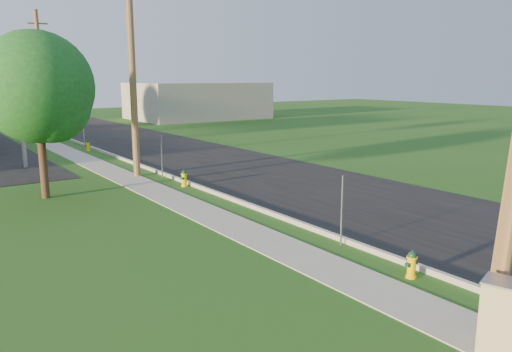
% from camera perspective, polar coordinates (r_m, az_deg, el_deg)
% --- Properties ---
extents(ground_plane, '(140.00, 140.00, 0.00)m').
position_cam_1_polar(ground_plane, '(11.82, 23.61, -12.97)').
color(ground_plane, '#215217').
rests_on(ground_plane, ground).
extents(road, '(8.00, 120.00, 0.02)m').
position_cam_1_polar(road, '(21.27, 6.81, -1.44)').
color(road, black).
rests_on(road, ground).
extents(curb, '(0.15, 120.00, 0.15)m').
position_cam_1_polar(curb, '(18.87, -2.27, -2.80)').
color(curb, '#A9A69B').
rests_on(curb, ground).
extents(sidewalk, '(1.50, 120.00, 0.03)m').
position_cam_1_polar(sidewalk, '(18.03, -6.94, -3.75)').
color(sidewalk, '#9B988D').
rests_on(sidewalk, ground).
extents(utility_pole_mid, '(1.40, 0.32, 9.80)m').
position_cam_1_polar(utility_pole_mid, '(24.05, -13.96, 11.65)').
color(utility_pole_mid, brown).
rests_on(utility_pole_mid, ground).
extents(utility_pole_far, '(1.40, 0.32, 9.50)m').
position_cam_1_polar(utility_pole_far, '(41.32, -23.30, 10.59)').
color(utility_pole_far, brown).
rests_on(utility_pole_far, ground).
extents(sign_post_near, '(0.05, 0.04, 2.00)m').
position_cam_1_polar(sign_post_near, '(14.10, 9.81, -3.95)').
color(sign_post_near, gray).
rests_on(sign_post_near, ground).
extents(sign_post_mid, '(0.05, 0.04, 2.00)m').
position_cam_1_polar(sign_post_mid, '(23.75, -10.71, 2.21)').
color(sign_post_mid, gray).
rests_on(sign_post_mid, ground).
extents(sign_post_far, '(0.05, 0.04, 2.00)m').
position_cam_1_polar(sign_post_far, '(35.13, -19.08, 4.69)').
color(sign_post_far, gray).
rests_on(sign_post_far, ground).
extents(price_pylon, '(0.34, 2.04, 6.85)m').
position_cam_1_polar(price_pylon, '(28.31, -25.74, 11.76)').
color(price_pylon, gray).
rests_on(price_pylon, ground).
extents(distant_building, '(14.00, 10.00, 4.00)m').
position_cam_1_polar(distant_building, '(57.42, -6.71, 8.56)').
color(distant_building, gray).
rests_on(distant_building, ground).
extents(tree_verge, '(4.22, 4.22, 6.39)m').
position_cam_1_polar(tree_verge, '(20.66, -23.43, 8.84)').
color(tree_verge, '#3C2A1A').
rests_on(tree_verge, ground).
extents(hydrant_near, '(0.35, 0.31, 0.68)m').
position_cam_1_polar(hydrant_near, '(12.46, 17.37, -9.62)').
color(hydrant_near, '#EFBC00').
rests_on(hydrant_near, ground).
extents(hydrant_mid, '(0.38, 0.34, 0.74)m').
position_cam_1_polar(hydrant_mid, '(21.72, -8.20, -0.25)').
color(hydrant_mid, '#E2C700').
rests_on(hydrant_mid, ground).
extents(hydrant_far, '(0.37, 0.33, 0.71)m').
position_cam_1_polar(hydrant_far, '(33.63, -18.64, 3.32)').
color(hydrant_far, yellow).
rests_on(hydrant_far, ground).
extents(utility_cabinet, '(0.80, 0.93, 1.35)m').
position_cam_1_polar(utility_cabinet, '(9.64, 26.63, -14.47)').
color(utility_cabinet, tan).
rests_on(utility_cabinet, ground).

